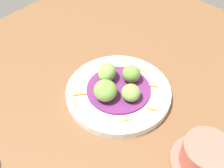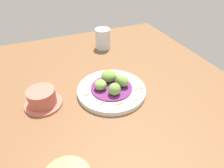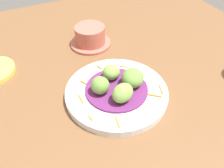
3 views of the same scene
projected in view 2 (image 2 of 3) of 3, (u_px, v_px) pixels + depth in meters
The scene contains 10 objects.
table_surface at pixel (95, 94), 74.70cm from camera, with size 110.00×110.00×2.00cm, color brown.
main_plate at pixel (111, 90), 73.17cm from camera, with size 24.85×24.85×1.88cm, color silver.
cabbage_bed at pixel (111, 88), 72.42cm from camera, with size 15.07×15.07×0.59cm, color #60235B.
carrot_garnish at pixel (114, 88), 72.62cm from camera, with size 19.75×21.10×0.40cm.
guac_scoop_left at pixel (115, 89), 67.87cm from camera, with size 4.36×4.20×4.26cm, color olive.
guac_scoop_center at pixel (122, 80), 71.79cm from camera, with size 5.35×4.10×4.36cm, color #759E47.
guac_scoop_right at pixel (109, 76), 74.05cm from camera, with size 5.26×5.57×4.35cm, color olive.
guac_scoop_back at pixel (100, 85), 70.31cm from camera, with size 4.37×4.30×3.62cm, color #759E47.
terracotta_bowl at pixel (42, 98), 67.00cm from camera, with size 12.64×12.64×6.13cm.
water_glass at pixel (103, 39), 99.76cm from camera, with size 7.53×7.53×9.96cm, color silver.
Camera 2 is at (55.66, -16.22, 48.67)cm, focal length 32.05 mm.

